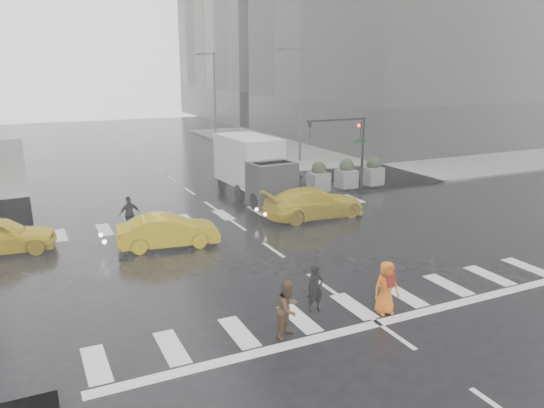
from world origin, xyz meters
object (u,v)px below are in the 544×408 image
pedestrian_brown (288,309)px  box_truck (254,166)px  pedestrian_orange (386,287)px  taxi_mid (168,231)px  traffic_signal_pole (350,139)px

pedestrian_brown → box_truck: bearing=40.3°
pedestrian_brown → pedestrian_orange: 3.42m
pedestrian_brown → taxi_mid: 9.18m
taxi_mid → pedestrian_orange: bearing=-146.6°
taxi_mid → box_truck: bearing=-39.3°
traffic_signal_pole → box_truck: bearing=172.3°
traffic_signal_pole → taxi_mid: bearing=-156.1°
pedestrian_orange → pedestrian_brown: bearing=-171.4°
traffic_signal_pole → box_truck: 6.21m
pedestrian_brown → taxi_mid: pedestrian_brown is taller
pedestrian_brown → box_truck: 16.69m
pedestrian_orange → box_truck: bearing=90.0°
traffic_signal_pole → pedestrian_orange: size_ratio=2.65×
pedestrian_orange → box_truck: size_ratio=0.26×
taxi_mid → box_truck: 9.53m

